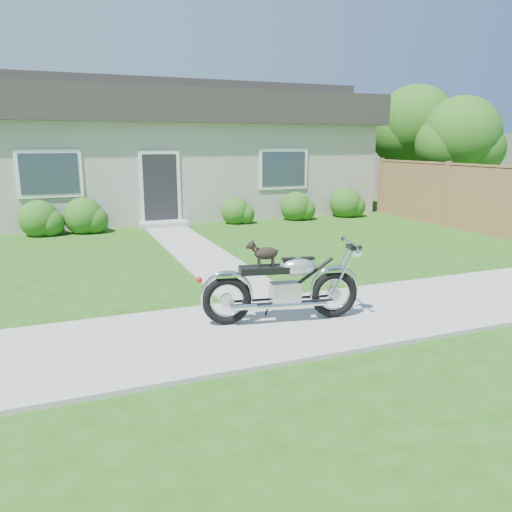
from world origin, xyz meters
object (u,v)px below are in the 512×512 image
Objects in this scene: fence at (446,194)px; motorcycle_with_dog at (285,285)px; house at (185,150)px; tree_near at (465,139)px; tree_far at (419,129)px; potted_plant_left at (83,218)px; potted_plant_right at (242,212)px.

motorcycle_with_dog is (-7.86, -5.71, -0.40)m from fence.
house is 9.62m from tree_near.
potted_plant_left is at bearing -172.39° from tree_far.
tree_near is (8.50, -4.49, 0.38)m from house.
tree_near reaches higher than potted_plant_right.
tree_far is at bearing 12.01° from potted_plant_right.
potted_plant_left is at bearing 180.00° from potted_plant_right.
house is 18.79× the size of potted_plant_right.
motorcycle_with_dog is at bearing -97.45° from house.
tree_near is at bearing -27.86° from house.
tree_near is at bearing -4.90° from potted_plant_left.
potted_plant_left is (-12.24, 1.05, -2.14)m from tree_near.
potted_plant_right is (-7.59, 1.05, -2.20)m from tree_near.
house is at bearing 104.89° from potted_plant_right.
potted_plant_left is 0.36× the size of motorcycle_with_dog.
tree_far reaches higher than fence.
tree_far is 14.70m from motorcycle_with_dog.
tree_far is (8.77, -1.77, 0.79)m from house.
house is 12.16m from motorcycle_with_dog.
tree_near is at bearing -95.69° from tree_far.
house is 8.96m from fence.
tree_near reaches higher than motorcycle_with_dog.
tree_far is at bearing -11.43° from house.
house reaches higher than potted_plant_left.
fence reaches higher than motorcycle_with_dog.
fence is 10.44m from potted_plant_left.
house is 2.74× the size of tree_far.
potted_plant_right is (4.66, 0.00, -0.06)m from potted_plant_left.
tree_near is 1.79× the size of motorcycle_with_dog.
tree_near is (2.20, 1.75, 1.60)m from fence.
potted_plant_left is at bearing -137.37° from house.
motorcycle_with_dog is at bearing -106.25° from potted_plant_right.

